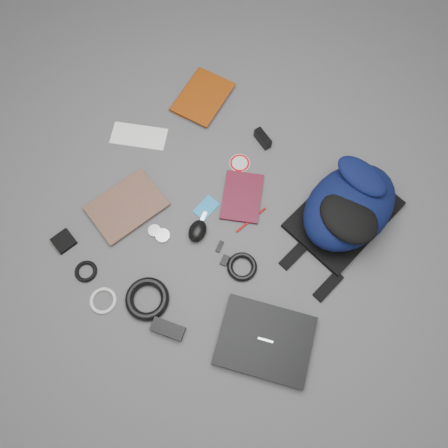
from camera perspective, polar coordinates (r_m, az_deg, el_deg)
The scene contains 24 objects.
ground at distance 1.73m, azimuth -0.00°, elevation -0.23°, with size 4.00×4.00×0.00m, color #4F4F51.
backpack at distance 1.72m, azimuth 16.06°, elevation 2.20°, with size 0.31×0.46×0.19m, color black, non-canonical shape.
laptop at distance 1.62m, azimuth 5.39°, elevation -14.91°, with size 0.33×0.26×0.03m, color black.
textbook_red at distance 2.04m, azimuth -5.26°, elevation 17.22°, with size 0.19×0.26×0.03m, color #742B06.
comic_book at distance 1.84m, azimuth -14.36°, elevation 4.61°, with size 0.21×0.28×0.02m, color #C1670D.
envelope at distance 1.94m, azimuth -11.05°, elevation 11.21°, with size 0.23×0.11×0.00m, color white.
dvd_case at distance 1.77m, azimuth 2.37°, elevation 3.57°, with size 0.15×0.21×0.02m, color #430D1A.
compact_camera at distance 1.88m, azimuth 5.08°, elevation 11.05°, with size 0.09×0.03×0.05m, color black.
sticker_disc at distance 1.84m, azimuth 2.07°, elevation 7.94°, with size 0.09×0.09×0.00m, color silver.
pen_teal at distance 1.77m, azimuth 1.41°, elevation 3.27°, with size 0.01×0.01×0.14m, color #0D747B.
pen_red at distance 1.73m, azimuth 3.55°, elevation 0.53°, with size 0.01×0.01×0.15m, color #9D0D0C.
id_badge at distance 1.75m, azimuth -2.34°, elevation 2.13°, with size 0.06×0.10×0.00m, color #1A82C9.
usb_black at distance 1.70m, azimuth -0.56°, elevation -2.96°, with size 0.02×0.05×0.01m, color black.
usb_silver at distance 1.74m, azimuth -2.66°, elevation 1.01°, with size 0.02×0.04×0.01m, color silver.
key_fob at distance 1.68m, azimuth 0.10°, elevation -4.77°, with size 0.03×0.04×0.01m, color black.
mouse at distance 1.70m, azimuth -3.49°, elevation -0.92°, with size 0.07×0.09×0.05m, color black.
headphone_left at distance 1.72m, azimuth -8.01°, elevation -1.52°, with size 0.06×0.06×0.01m, color silver.
headphone_right at distance 1.74m, azimuth -9.08°, elevation -0.88°, with size 0.05×0.05×0.01m, color #A9A9AB.
cable_coil at distance 1.67m, azimuth 2.37°, elevation -5.60°, with size 0.12×0.12×0.02m, color black.
power_brick at distance 1.63m, azimuth -7.34°, elevation -13.44°, with size 0.12×0.05×0.03m, color black.
power_cord_coil at distance 1.66m, azimuth -9.99°, elevation -9.60°, with size 0.16×0.16×0.03m, color black.
pouch at distance 1.81m, azimuth -20.19°, elevation -2.13°, with size 0.08×0.08×0.02m, color black.
earbud_coil at distance 1.75m, azimuth -17.59°, elevation -5.91°, with size 0.09×0.09×0.02m, color black.
white_cable_coil at distance 1.70m, azimuth -15.52°, elevation -9.62°, with size 0.10×0.10×0.01m, color silver.
Camera 1 is at (0.32, -0.50, 1.62)m, focal length 35.00 mm.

